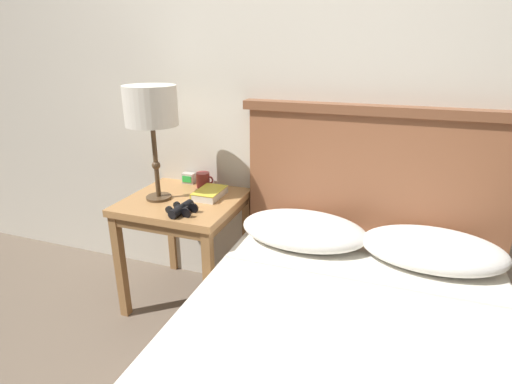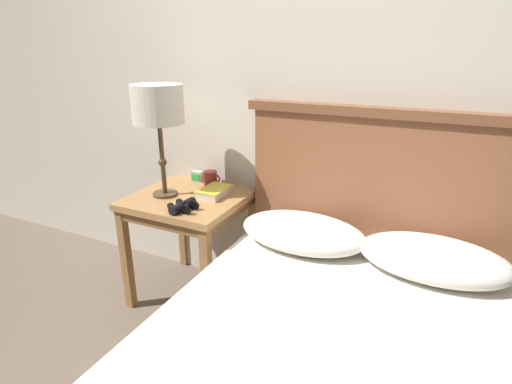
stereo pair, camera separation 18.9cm
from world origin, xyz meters
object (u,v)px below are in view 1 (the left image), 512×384
Objects in this scene: table_lamp at (151,109)px; binoculars_pair at (182,209)px; nightstand at (185,212)px; alarm_clock at (189,178)px; coffee_mug at (203,180)px; book_on_nightstand at (209,193)px.

table_lamp reaches higher than binoculars_pair.
alarm_clock is (-0.09, 0.22, 0.11)m from nightstand.
nightstand is at bearing 26.30° from table_lamp.
nightstand is at bearing -96.33° from coffee_mug.
alarm_clock reaches higher than book_on_nightstand.
alarm_clock is at bearing 163.16° from coffee_mug.
nightstand is 3.83× the size of binoculars_pair.
coffee_mug is (0.02, 0.18, 0.13)m from nightstand.
alarm_clock is at bearing 112.81° from nightstand.
book_on_nightstand is (0.24, 0.11, -0.45)m from table_lamp.
binoculars_pair is at bearing -78.85° from coffee_mug.
nightstand is at bearing -67.19° from alarm_clock.
table_lamp is 2.94× the size of book_on_nightstand.
nightstand is 3.15× the size of book_on_nightstand.
table_lamp is 0.52m from book_on_nightstand.
table_lamp is 0.51m from coffee_mug.
book_on_nightstand is 0.27m from alarm_clock.
binoculars_pair is 2.31× the size of alarm_clock.
coffee_mug is (0.14, 0.24, -0.42)m from table_lamp.
book_on_nightstand is 2.81× the size of alarm_clock.
binoculars_pair is (0.21, -0.13, -0.44)m from table_lamp.
nightstand is 0.56m from table_lamp.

